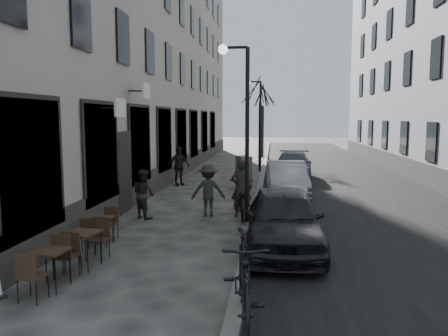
% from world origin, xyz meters
% --- Properties ---
extents(ground, '(120.00, 120.00, 0.00)m').
position_xyz_m(ground, '(0.00, 0.00, 0.00)').
color(ground, '#353230').
rests_on(ground, ground).
extents(road, '(7.30, 60.00, 0.00)m').
position_xyz_m(road, '(3.85, 16.00, 0.00)').
color(road, black).
rests_on(road, ground).
extents(kerb, '(0.25, 60.00, 0.12)m').
position_xyz_m(kerb, '(0.20, 16.00, 0.06)').
color(kerb, slate).
rests_on(kerb, ground).
extents(building_left, '(4.00, 35.00, 16.00)m').
position_xyz_m(building_left, '(-6.00, 16.50, 8.00)').
color(building_left, gray).
rests_on(building_left, ground).
extents(streetlamp_near, '(0.90, 0.28, 5.09)m').
position_xyz_m(streetlamp_near, '(-0.17, 6.00, 3.16)').
color(streetlamp_near, black).
rests_on(streetlamp_near, ground).
extents(streetlamp_far, '(0.90, 0.28, 5.09)m').
position_xyz_m(streetlamp_far, '(-0.17, 18.00, 3.16)').
color(streetlamp_far, black).
rests_on(streetlamp_far, ground).
extents(tree_near, '(2.40, 2.40, 5.70)m').
position_xyz_m(tree_near, '(-0.10, 21.00, 4.66)').
color(tree_near, black).
rests_on(tree_near, ground).
extents(tree_far, '(2.40, 2.40, 5.70)m').
position_xyz_m(tree_far, '(-0.10, 27.00, 4.66)').
color(tree_far, black).
rests_on(tree_far, ground).
extents(bistro_set_a, '(0.62, 1.45, 0.85)m').
position_xyz_m(bistro_set_a, '(-3.16, 0.55, 0.43)').
color(bistro_set_a, '#321E16').
rests_on(bistro_set_a, ground).
extents(bistro_set_b, '(0.69, 1.54, 0.89)m').
position_xyz_m(bistro_set_b, '(-3.05, 1.66, 0.46)').
color(bistro_set_b, '#321E16').
rests_on(bistro_set_b, ground).
extents(bistro_set_c, '(0.57, 1.36, 0.80)m').
position_xyz_m(bistro_set_c, '(-3.31, 3.21, 0.41)').
color(bistro_set_c, '#321E16').
rests_on(bistro_set_c, ground).
extents(utility_cabinet, '(0.79, 1.03, 1.37)m').
position_xyz_m(utility_cabinet, '(-0.52, 12.23, 0.68)').
color(utility_cabinet, '#5A5A5C').
rests_on(utility_cabinet, ground).
extents(bicycle, '(0.95, 2.14, 1.09)m').
position_xyz_m(bicycle, '(-0.20, 6.56, 0.54)').
color(bicycle, black).
rests_on(bicycle, ground).
extents(cyclist_rider, '(0.69, 0.50, 1.78)m').
position_xyz_m(cyclist_rider, '(-0.20, 6.56, 0.89)').
color(cyclist_rider, black).
rests_on(cyclist_rider, ground).
extents(pedestrian_near, '(0.92, 0.88, 1.50)m').
position_xyz_m(pedestrian_near, '(-3.12, 6.07, 0.75)').
color(pedestrian_near, '#282422').
rests_on(pedestrian_near, ground).
extents(pedestrian_mid, '(1.12, 0.75, 1.62)m').
position_xyz_m(pedestrian_mid, '(-1.22, 6.56, 0.81)').
color(pedestrian_mid, '#292724').
rests_on(pedestrian_mid, ground).
extents(pedestrian_far, '(1.07, 0.95, 1.74)m').
position_xyz_m(pedestrian_far, '(-3.46, 12.51, 0.87)').
color(pedestrian_far, black).
rests_on(pedestrian_far, ground).
extents(car_near, '(1.80, 4.26, 1.44)m').
position_xyz_m(car_near, '(1.00, 3.37, 0.72)').
color(car_near, black).
rests_on(car_near, ground).
extents(car_mid, '(1.63, 4.13, 1.34)m').
position_xyz_m(car_mid, '(1.28, 10.39, 0.67)').
color(car_mid, '#94969C').
rests_on(car_mid, ground).
extents(car_far, '(2.18, 4.65, 1.31)m').
position_xyz_m(car_far, '(1.70, 15.18, 0.66)').
color(car_far, '#3C3E47').
rests_on(car_far, ground).
extents(moped, '(0.89, 2.31, 1.36)m').
position_xyz_m(moped, '(0.35, -0.37, 0.68)').
color(moped, black).
rests_on(moped, ground).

